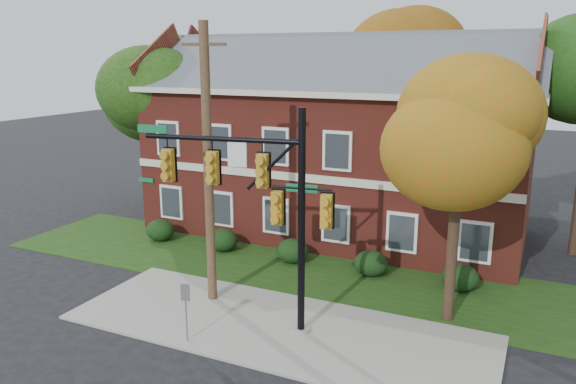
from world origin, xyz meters
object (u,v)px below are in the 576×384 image
at_px(hedge_far_right, 460,277).
at_px(tree_near_right, 468,124).
at_px(tree_far_rear, 405,53).
at_px(hedge_left, 223,240).
at_px(sign_post, 186,303).
at_px(hedge_right, 371,263).
at_px(apartment_building, 337,133).
at_px(utility_pole, 208,166).
at_px(traffic_signal, 261,195).
at_px(hedge_center, 292,251).
at_px(tree_left_rear, 161,94).
at_px(hedge_far_left, 160,230).

bearing_deg(hedge_far_right, tree_near_right, -85.48).
height_order(tree_near_right, tree_far_rear, tree_far_rear).
xyz_separation_m(hedge_left, sign_post, (3.41, -7.72, 0.81)).
bearing_deg(tree_near_right, sign_post, -146.26).
height_order(hedge_right, tree_far_rear, tree_far_rear).
bearing_deg(tree_far_rear, hedge_right, -80.64).
bearing_deg(apartment_building, tree_far_rear, 80.29).
xyz_separation_m(tree_far_rear, utility_pole, (-2.41, -17.79, -3.86)).
bearing_deg(traffic_signal, hedge_center, 96.64).
distance_m(hedge_left, tree_far_rear, 16.25).
distance_m(hedge_center, traffic_signal, 7.25).
bearing_deg(hedge_center, tree_left_rear, 156.96).
distance_m(hedge_far_right, tree_left_rear, 18.30).
distance_m(tree_near_right, utility_pole, 8.67).
xyz_separation_m(tree_near_right, traffic_signal, (-5.63, -3.02, -2.17)).
relative_size(hedge_center, hedge_right, 1.00).
relative_size(tree_left_rear, tree_far_rear, 0.77).
relative_size(hedge_far_right, utility_pole, 0.14).
distance_m(apartment_building, tree_far_rear, 8.84).
bearing_deg(apartment_building, hedge_right, -56.33).
xyz_separation_m(hedge_far_left, hedge_center, (7.00, 0.00, 0.00)).
relative_size(hedge_far_left, tree_far_rear, 0.12).
bearing_deg(hedge_right, hedge_far_right, 0.00).
relative_size(apartment_building, tree_far_rear, 1.63).
bearing_deg(traffic_signal, tree_near_right, 19.61).
bearing_deg(hedge_left, traffic_signal, -48.98).
xyz_separation_m(hedge_far_left, hedge_right, (10.50, 0.00, 0.00)).
height_order(tree_far_rear, utility_pole, tree_far_rear).
distance_m(tree_near_right, tree_left_rear, 18.33).
bearing_deg(hedge_right, apartment_building, 123.67).
relative_size(hedge_left, sign_post, 0.71).
xyz_separation_m(tree_far_rear, sign_post, (-1.43, -20.81, -7.51)).
relative_size(hedge_center, traffic_signal, 0.19).
xyz_separation_m(hedge_left, traffic_signal, (5.09, -5.85, 3.97)).
bearing_deg(hedge_right, hedge_center, 180.00).
distance_m(hedge_right, tree_far_rear, 15.66).
distance_m(hedge_far_left, hedge_left, 3.50).
distance_m(hedge_left, sign_post, 8.48).
bearing_deg(hedge_center, utility_pole, -102.83).
bearing_deg(tree_near_right, traffic_signal, -151.82).
xyz_separation_m(hedge_center, hedge_right, (3.50, 0.00, 0.00)).
xyz_separation_m(hedge_center, hedge_far_right, (7.00, 0.00, 0.00)).
xyz_separation_m(hedge_right, tree_left_rear, (-13.23, 4.14, 6.16)).
relative_size(hedge_right, tree_far_rear, 0.12).
xyz_separation_m(tree_left_rear, traffic_signal, (11.32, -9.99, -2.19)).
bearing_deg(hedge_right, tree_left_rear, 162.63).
bearing_deg(sign_post, hedge_right, 51.74).
bearing_deg(apartment_building, tree_near_right, -48.23).
relative_size(hedge_center, tree_left_rear, 0.16).
height_order(hedge_left, hedge_right, same).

